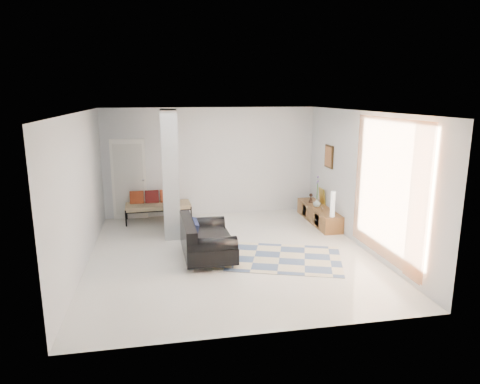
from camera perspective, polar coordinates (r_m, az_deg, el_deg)
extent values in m
plane|color=beige|center=(8.68, -1.32, -8.18)|extent=(6.00, 6.00, 0.00)
plane|color=white|center=(8.11, -1.43, 10.64)|extent=(6.00, 6.00, 0.00)
plane|color=silver|center=(11.20, -3.89, 4.02)|extent=(6.00, 0.00, 6.00)
plane|color=silver|center=(5.44, 3.82, -5.53)|extent=(6.00, 0.00, 6.00)
plane|color=silver|center=(8.30, -20.45, 0.12)|extent=(0.00, 6.00, 6.00)
plane|color=silver|center=(9.13, 15.93, 1.54)|extent=(0.00, 6.00, 6.00)
cube|color=#9DA2A4|center=(9.75, -9.32, 2.56)|extent=(0.35, 1.20, 2.80)
cube|color=white|center=(11.18, -14.58, 1.64)|extent=(0.85, 0.06, 2.04)
plane|color=orange|center=(8.09, 19.04, 0.28)|extent=(0.00, 2.55, 2.55)
cube|color=#3A250F|center=(10.60, 11.78, 4.65)|extent=(0.04, 0.45, 0.55)
cube|color=brown|center=(10.82, 10.45, -2.98)|extent=(0.45, 2.01, 0.40)
cube|color=#3A250F|center=(10.35, 10.23, -3.71)|extent=(0.02, 0.27, 0.28)
cube|color=#3A250F|center=(11.15, 8.60, -2.44)|extent=(0.02, 0.27, 0.28)
cube|color=gold|center=(11.04, 10.89, -0.54)|extent=(0.09, 0.32, 0.40)
cube|color=silver|center=(10.32, 10.88, -2.29)|extent=(0.04, 0.10, 0.12)
cylinder|color=silver|center=(7.85, -6.38, -10.20)|extent=(0.05, 0.05, 0.10)
cylinder|color=silver|center=(9.08, -7.25, -6.96)|extent=(0.05, 0.05, 0.10)
cylinder|color=silver|center=(7.95, -0.98, -9.81)|extent=(0.05, 0.05, 0.10)
cylinder|color=silver|center=(9.17, -2.61, -6.68)|extent=(0.05, 0.05, 0.10)
cube|color=black|center=(8.43, -4.36, -7.04)|extent=(0.98, 1.59, 0.30)
cube|color=black|center=(8.29, -6.94, -5.05)|extent=(0.24, 1.57, 0.36)
cylinder|color=black|center=(7.73, -3.71, -7.08)|extent=(0.90, 0.30, 0.28)
cylinder|color=black|center=(8.98, -4.97, -4.24)|extent=(0.90, 0.30, 0.28)
cube|color=black|center=(8.29, -6.12, -4.87)|extent=(0.15, 0.58, 0.31)
cylinder|color=black|center=(10.67, -14.96, -3.43)|extent=(0.04, 0.04, 0.40)
cylinder|color=black|center=(10.73, -6.52, -2.98)|extent=(0.04, 0.04, 0.40)
cylinder|color=black|center=(11.30, -14.89, -2.54)|extent=(0.04, 0.04, 0.40)
cylinder|color=black|center=(11.35, -6.91, -2.12)|extent=(0.04, 0.04, 0.40)
cube|color=#C8BA92|center=(10.94, -10.85, -1.85)|extent=(1.63, 0.74, 0.12)
cube|color=#92361A|center=(11.03, -13.59, -0.69)|extent=(0.35, 0.18, 0.33)
cube|color=#591616|center=(11.03, -11.66, -0.59)|extent=(0.35, 0.18, 0.33)
cube|color=#92361A|center=(11.04, -9.73, -0.49)|extent=(0.35, 0.18, 0.33)
cube|color=beige|center=(8.46, 5.28, -8.76)|extent=(2.74, 2.26, 0.01)
cylinder|color=silver|center=(9.91, 12.26, -1.58)|extent=(0.11, 0.11, 0.59)
imported|color=#B9C4BF|center=(10.76, 10.21, -1.43)|extent=(0.22, 0.22, 0.20)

